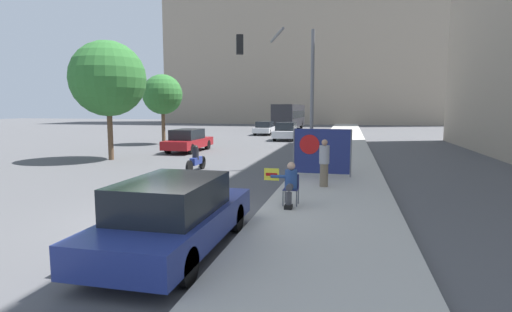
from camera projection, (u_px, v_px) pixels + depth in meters
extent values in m
plane|color=#4F4F51|center=(168.00, 219.00, 10.13)|extent=(160.00, 160.00, 0.00)
cube|color=#B7B2A8|center=(341.00, 154.00, 23.72)|extent=(3.60, 90.00, 0.16)
cube|color=gray|center=(314.00, 17.00, 69.84)|extent=(52.00, 12.00, 37.11)
cylinder|color=#474C56|center=(283.00, 198.00, 10.83)|extent=(0.03, 0.03, 0.43)
cylinder|color=#474C56|center=(297.00, 199.00, 10.75)|extent=(0.03, 0.03, 0.43)
cylinder|color=#474C56|center=(285.00, 195.00, 11.19)|extent=(0.03, 0.03, 0.43)
cylinder|color=#474C56|center=(298.00, 196.00, 11.10)|extent=(0.03, 0.03, 0.43)
cube|color=navy|center=(291.00, 189.00, 10.94)|extent=(0.40, 0.40, 0.02)
cube|color=navy|center=(292.00, 181.00, 11.10)|extent=(0.40, 0.02, 0.38)
cylinder|color=#424247|center=(290.00, 187.00, 10.77)|extent=(0.18, 0.42, 0.18)
cylinder|color=#424247|center=(289.00, 200.00, 10.61)|extent=(0.16, 0.16, 0.43)
cube|color=black|center=(288.00, 207.00, 10.57)|extent=(0.20, 0.28, 0.10)
cylinder|color=navy|center=(291.00, 179.00, 10.94)|extent=(0.34, 0.34, 0.52)
sphere|color=tan|center=(291.00, 166.00, 10.89)|extent=(0.22, 0.22, 0.22)
cylinder|color=navy|center=(279.00, 176.00, 10.92)|extent=(0.45, 0.09, 0.09)
cube|color=yellow|center=(272.00, 174.00, 10.96)|extent=(0.42, 0.02, 0.34)
cube|color=#AD1414|center=(272.00, 174.00, 10.95)|extent=(0.32, 0.01, 0.08)
cylinder|color=#756651|center=(324.00, 175.00, 13.52)|extent=(0.28, 0.28, 0.78)
cylinder|color=#9E9EA3|center=(324.00, 155.00, 13.43)|extent=(0.34, 0.34, 0.62)
sphere|color=tan|center=(325.00, 142.00, 13.38)|extent=(0.21, 0.21, 0.21)
cylinder|color=slate|center=(294.00, 152.00, 15.76)|extent=(0.06, 0.06, 1.85)
cylinder|color=slate|center=(351.00, 153.00, 15.26)|extent=(0.06, 0.06, 1.85)
cube|color=navy|center=(322.00, 151.00, 15.51)|extent=(2.20, 0.02, 1.75)
cylinder|color=red|center=(309.00, 144.00, 15.56)|extent=(0.77, 0.01, 0.77)
cylinder|color=slate|center=(312.00, 99.00, 18.11)|extent=(0.16, 0.16, 6.13)
cylinder|color=slate|center=(277.00, 35.00, 17.61)|extent=(1.18, 3.14, 0.11)
cube|color=black|center=(240.00, 45.00, 17.49)|extent=(0.38, 0.38, 0.84)
sphere|color=green|center=(240.00, 51.00, 17.52)|extent=(0.18, 0.18, 0.18)
cube|color=navy|center=(176.00, 223.00, 7.88)|extent=(1.86, 4.66, 0.55)
cube|color=black|center=(171.00, 196.00, 7.63)|extent=(1.60, 2.42, 0.65)
cylinder|color=black|center=(170.00, 213.00, 9.49)|extent=(0.22, 0.64, 0.64)
cylinder|color=black|center=(236.00, 218.00, 9.12)|extent=(0.22, 0.64, 0.64)
cylinder|color=black|center=(95.00, 258.00, 6.70)|extent=(0.22, 0.64, 0.64)
cylinder|color=black|center=(186.00, 266.00, 6.33)|extent=(0.22, 0.64, 0.64)
cube|color=maroon|center=(189.00, 143.00, 25.75)|extent=(1.74, 4.68, 0.54)
cube|color=black|center=(187.00, 134.00, 25.49)|extent=(1.50, 2.43, 0.64)
cylinder|color=black|center=(186.00, 144.00, 27.35)|extent=(0.22, 0.64, 0.64)
cylinder|color=black|center=(207.00, 145.00, 27.00)|extent=(0.22, 0.64, 0.64)
cylinder|color=black|center=(168.00, 148.00, 24.54)|extent=(0.22, 0.64, 0.64)
cylinder|color=black|center=(191.00, 149.00, 24.20)|extent=(0.22, 0.64, 0.64)
cube|color=silver|center=(286.00, 134.00, 34.77)|extent=(1.84, 4.23, 0.59)
cube|color=black|center=(286.00, 126.00, 34.53)|extent=(1.58, 2.20, 0.68)
cylinder|color=black|center=(280.00, 135.00, 36.25)|extent=(0.22, 0.64, 0.64)
cylinder|color=black|center=(298.00, 136.00, 35.88)|extent=(0.22, 0.64, 0.64)
cylinder|color=black|center=(275.00, 137.00, 33.71)|extent=(0.22, 0.64, 0.64)
cylinder|color=black|center=(294.00, 138.00, 33.35)|extent=(0.22, 0.64, 0.64)
cube|color=silver|center=(265.00, 130.00, 41.68)|extent=(1.72, 4.45, 0.51)
cube|color=black|center=(265.00, 124.00, 41.44)|extent=(1.48, 2.31, 0.61)
cylinder|color=black|center=(261.00, 131.00, 43.21)|extent=(0.22, 0.64, 0.64)
cylinder|color=black|center=(274.00, 131.00, 42.87)|extent=(0.22, 0.64, 0.64)
cylinder|color=black|center=(255.00, 132.00, 40.54)|extent=(0.22, 0.64, 0.64)
cylinder|color=black|center=(269.00, 133.00, 40.21)|extent=(0.22, 0.64, 0.64)
cube|color=#232328|center=(289.00, 116.00, 50.60)|extent=(2.46, 12.44, 2.75)
cube|color=black|center=(290.00, 114.00, 50.58)|extent=(2.48, 11.81, 0.89)
cylinder|color=black|center=(286.00, 124.00, 54.72)|extent=(0.30, 1.04, 1.04)
cylinder|color=black|center=(301.00, 125.00, 54.24)|extent=(0.30, 1.04, 1.04)
cylinder|color=black|center=(276.00, 127.00, 47.27)|extent=(0.30, 1.04, 1.04)
cylinder|color=black|center=(294.00, 127.00, 46.78)|extent=(0.30, 1.04, 1.04)
cube|color=navy|center=(196.00, 161.00, 17.64)|extent=(0.24, 0.93, 0.32)
cylinder|color=black|center=(196.00, 154.00, 17.55)|extent=(0.28, 0.28, 0.51)
sphere|color=black|center=(195.00, 148.00, 17.52)|extent=(0.24, 0.24, 0.24)
cylinder|color=black|center=(202.00, 163.00, 18.41)|extent=(0.10, 0.60, 0.60)
cylinder|color=black|center=(189.00, 167.00, 16.91)|extent=(0.10, 0.60, 0.60)
cylinder|color=brown|center=(110.00, 133.00, 21.54)|extent=(0.28, 0.28, 2.95)
sphere|color=#2D6B2D|center=(108.00, 79.00, 21.20)|extent=(3.99, 3.99, 3.99)
cylinder|color=brown|center=(163.00, 126.00, 30.84)|extent=(0.28, 0.28, 2.76)
sphere|color=#2D6B2D|center=(163.00, 94.00, 30.55)|extent=(3.05, 3.05, 3.05)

